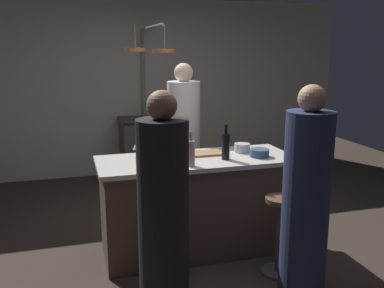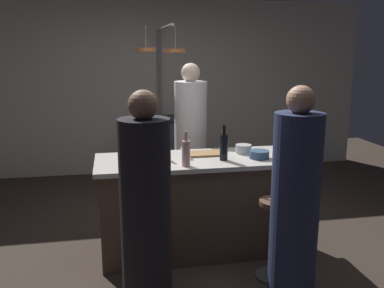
{
  "view_description": "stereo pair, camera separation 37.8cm",
  "coord_description": "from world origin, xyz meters",
  "px_view_note": "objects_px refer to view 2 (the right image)",
  "views": [
    {
      "loc": [
        -1.1,
        -3.58,
        1.87
      ],
      "look_at": [
        0.0,
        0.15,
        1.0
      ],
      "focal_mm": 39.73,
      "sensor_mm": 36.0,
      "label": 1
    },
    {
      "loc": [
        -0.73,
        -3.67,
        1.87
      ],
      "look_at": [
        0.0,
        0.15,
        1.0
      ],
      "focal_mm": 39.73,
      "sensor_mm": 36.0,
      "label": 2
    }
  ],
  "objects_px": {
    "wine_bottle_green": "(154,143)",
    "mixing_bowl_steel": "(243,149)",
    "cutting_board": "(205,154)",
    "wine_bottle_dark": "(224,147)",
    "pepper_mill": "(137,149)",
    "wine_glass_near_right_guest": "(157,154)",
    "wine_bottle_amber": "(143,153)",
    "wine_glass_near_left_guest": "(136,146)",
    "bar_stool_left": "(147,246)",
    "guest_left": "(146,219)",
    "wine_glass_by_chef": "(184,146)",
    "wine_bottle_rose": "(186,153)",
    "mixing_bowl_blue": "(259,154)",
    "bar_stool_right": "(274,235)",
    "chef": "(191,146)",
    "guest_right": "(295,209)",
    "stove_range": "(163,147)"
  },
  "relations": [
    {
      "from": "wine_bottle_amber",
      "to": "wine_glass_near_left_guest",
      "type": "relative_size",
      "value": 2.17
    },
    {
      "from": "cutting_board",
      "to": "pepper_mill",
      "type": "bearing_deg",
      "value": -169.42
    },
    {
      "from": "bar_stool_right",
      "to": "mixing_bowl_steel",
      "type": "bearing_deg",
      "value": 93.74
    },
    {
      "from": "bar_stool_left",
      "to": "mixing_bowl_blue",
      "type": "height_order",
      "value": "mixing_bowl_blue"
    },
    {
      "from": "cutting_board",
      "to": "mixing_bowl_steel",
      "type": "relative_size",
      "value": 2.1
    },
    {
      "from": "wine_bottle_rose",
      "to": "mixing_bowl_blue",
      "type": "relative_size",
      "value": 1.68
    },
    {
      "from": "wine_bottle_rose",
      "to": "wine_bottle_amber",
      "type": "bearing_deg",
      "value": 175.02
    },
    {
      "from": "bar_stool_right",
      "to": "wine_bottle_dark",
      "type": "relative_size",
      "value": 2.14
    },
    {
      "from": "pepper_mill",
      "to": "wine_glass_near_left_guest",
      "type": "xyz_separation_m",
      "value": [
        0.0,
        0.16,
        0.0
      ]
    },
    {
      "from": "wine_bottle_green",
      "to": "wine_glass_near_left_guest",
      "type": "relative_size",
      "value": 2.29
    },
    {
      "from": "pepper_mill",
      "to": "mixing_bowl_steel",
      "type": "distance_m",
      "value": 1.02
    },
    {
      "from": "guest_left",
      "to": "mixing_bowl_steel",
      "type": "xyz_separation_m",
      "value": [
        1.02,
        1.09,
        0.19
      ]
    },
    {
      "from": "mixing_bowl_blue",
      "to": "wine_glass_by_chef",
      "type": "bearing_deg",
      "value": 167.18
    },
    {
      "from": "bar_stool_left",
      "to": "pepper_mill",
      "type": "bearing_deg",
      "value": 91.93
    },
    {
      "from": "wine_glass_near_right_guest",
      "to": "wine_glass_near_left_guest",
      "type": "bearing_deg",
      "value": 114.11
    },
    {
      "from": "bar_stool_left",
      "to": "wine_bottle_dark",
      "type": "distance_m",
      "value": 1.11
    },
    {
      "from": "wine_bottle_rose",
      "to": "wine_glass_near_left_guest",
      "type": "distance_m",
      "value": 0.57
    },
    {
      "from": "wine_bottle_green",
      "to": "cutting_board",
      "type": "bearing_deg",
      "value": -1.88
    },
    {
      "from": "wine_glass_near_left_guest",
      "to": "bar_stool_right",
      "type": "bearing_deg",
      "value": -36.36
    },
    {
      "from": "wine_bottle_dark",
      "to": "mixing_bowl_steel",
      "type": "distance_m",
      "value": 0.34
    },
    {
      "from": "wine_glass_by_chef",
      "to": "mixing_bowl_steel",
      "type": "distance_m",
      "value": 0.59
    },
    {
      "from": "mixing_bowl_steel",
      "to": "mixing_bowl_blue",
      "type": "relative_size",
      "value": 0.85
    },
    {
      "from": "cutting_board",
      "to": "wine_glass_near_left_guest",
      "type": "height_order",
      "value": "wine_glass_near_left_guest"
    },
    {
      "from": "wine_bottle_rose",
      "to": "wine_glass_near_right_guest",
      "type": "bearing_deg",
      "value": 166.9
    },
    {
      "from": "cutting_board",
      "to": "wine_bottle_dark",
      "type": "xyz_separation_m",
      "value": [
        0.12,
        -0.24,
        0.11
      ]
    },
    {
      "from": "pepper_mill",
      "to": "mixing_bowl_blue",
      "type": "height_order",
      "value": "pepper_mill"
    },
    {
      "from": "chef",
      "to": "wine_bottle_dark",
      "type": "distance_m",
      "value": 1.07
    },
    {
      "from": "guest_left",
      "to": "wine_glass_near_left_guest",
      "type": "relative_size",
      "value": 11.11
    },
    {
      "from": "pepper_mill",
      "to": "wine_bottle_dark",
      "type": "distance_m",
      "value": 0.77
    },
    {
      "from": "wine_bottle_green",
      "to": "mixing_bowl_steel",
      "type": "bearing_deg",
      "value": -2.36
    },
    {
      "from": "pepper_mill",
      "to": "wine_glass_near_left_guest",
      "type": "bearing_deg",
      "value": 89.45
    },
    {
      "from": "bar_stool_left",
      "to": "wine_glass_near_right_guest",
      "type": "distance_m",
      "value": 0.78
    },
    {
      "from": "wine_bottle_amber",
      "to": "wine_glass_by_chef",
      "type": "distance_m",
      "value": 0.47
    },
    {
      "from": "stove_range",
      "to": "wine_glass_near_right_guest",
      "type": "distance_m",
      "value": 2.72
    },
    {
      "from": "bar_stool_left",
      "to": "pepper_mill",
      "type": "height_order",
      "value": "pepper_mill"
    },
    {
      "from": "chef",
      "to": "cutting_board",
      "type": "distance_m",
      "value": 0.81
    },
    {
      "from": "bar_stool_left",
      "to": "pepper_mill",
      "type": "xyz_separation_m",
      "value": [
        -0.02,
        0.62,
        0.63
      ]
    },
    {
      "from": "cutting_board",
      "to": "mixing_bowl_steel",
      "type": "xyz_separation_m",
      "value": [
        0.37,
        -0.02,
        0.03
      ]
    },
    {
      "from": "pepper_mill",
      "to": "wine_glass_by_chef",
      "type": "relative_size",
      "value": 1.44
    },
    {
      "from": "wine_bottle_rose",
      "to": "wine_glass_near_right_guest",
      "type": "relative_size",
      "value": 2.06
    },
    {
      "from": "wine_glass_near_right_guest",
      "to": "mixing_bowl_steel",
      "type": "distance_m",
      "value": 0.91
    },
    {
      "from": "chef",
      "to": "guest_right",
      "type": "xyz_separation_m",
      "value": [
        0.39,
        -1.93,
        -0.04
      ]
    },
    {
      "from": "wine_bottle_rose",
      "to": "wine_bottle_dark",
      "type": "distance_m",
      "value": 0.39
    },
    {
      "from": "bar_stool_right",
      "to": "wine_bottle_green",
      "type": "height_order",
      "value": "wine_bottle_green"
    },
    {
      "from": "cutting_board",
      "to": "wine_bottle_dark",
      "type": "bearing_deg",
      "value": -64.11
    },
    {
      "from": "bar_stool_right",
      "to": "pepper_mill",
      "type": "bearing_deg",
      "value": 149.73
    },
    {
      "from": "chef",
      "to": "wine_glass_near_right_guest",
      "type": "xyz_separation_m",
      "value": [
        -0.5,
        -1.11,
        0.2
      ]
    },
    {
      "from": "guest_right",
      "to": "wine_bottle_green",
      "type": "height_order",
      "value": "guest_right"
    },
    {
      "from": "pepper_mill",
      "to": "guest_left",
      "type": "bearing_deg",
      "value": -90.4
    },
    {
      "from": "wine_bottle_green",
      "to": "wine_bottle_dark",
      "type": "xyz_separation_m",
      "value": [
        0.59,
        -0.25,
        -0.01
      ]
    }
  ]
}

